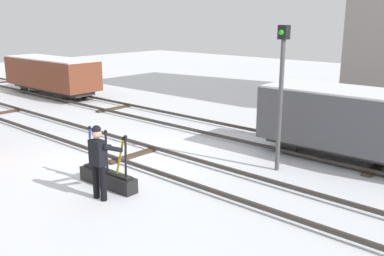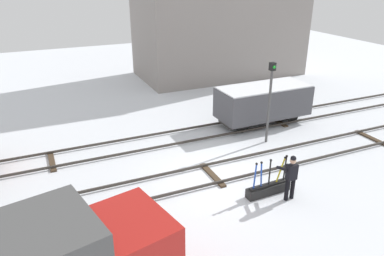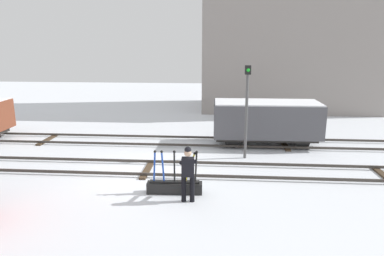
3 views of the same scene
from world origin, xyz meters
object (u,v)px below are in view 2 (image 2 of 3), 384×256
(switch_lever_frame, at_px, (268,188))
(rail_worker, at_px, (291,175))
(signal_post, at_px, (270,95))
(freight_car_back_track, at_px, (263,102))

(switch_lever_frame, xyz_separation_m, rail_worker, (0.49, -0.58, 0.74))
(signal_post, distance_m, freight_car_back_track, 2.59)
(freight_car_back_track, bearing_deg, signal_post, -119.23)
(signal_post, bearing_deg, rail_worker, -114.89)
(rail_worker, relative_size, signal_post, 0.45)
(rail_worker, xyz_separation_m, signal_post, (2.04, 4.40, 1.39))
(switch_lever_frame, distance_m, freight_car_back_track, 6.97)
(switch_lever_frame, height_order, signal_post, signal_post)
(rail_worker, bearing_deg, signal_post, 62.96)
(switch_lever_frame, distance_m, rail_worker, 1.06)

